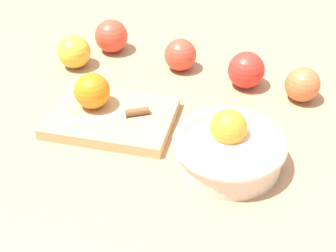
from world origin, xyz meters
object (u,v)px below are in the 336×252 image
at_px(apple_front_right, 74,52).
at_px(apple_front_left_2, 302,85).
at_px(bowl, 229,147).
at_px(orange_on_board, 92,91).
at_px(apple_front_center, 180,55).
at_px(apple_front_left, 246,70).
at_px(apple_front_right_2, 111,36).
at_px(cutting_board, 112,117).
at_px(knife, 119,115).

relative_size(apple_front_right, apple_front_left_2, 1.05).
height_order(bowl, orange_on_board, bowl).
bearing_deg(apple_front_right, bowl, 154.35).
bearing_deg(apple_front_center, apple_front_left, 173.24).
xyz_separation_m(orange_on_board, apple_front_center, (-0.10, -0.22, -0.02)).
bearing_deg(bowl, apple_front_right_2, -38.85).
height_order(apple_front_right, apple_front_center, apple_front_right).
height_order(bowl, apple_front_right, bowl).
bearing_deg(cutting_board, apple_front_right_2, -63.96).
xyz_separation_m(knife, apple_front_left, (-0.19, -0.22, 0.01)).
xyz_separation_m(apple_front_right, apple_front_center, (-0.22, -0.07, -0.00)).
bearing_deg(bowl, knife, -7.18).
bearing_deg(knife, apple_front_center, -98.11).
bearing_deg(knife, apple_front_right, -41.26).
relative_size(orange_on_board, apple_front_center, 0.96).
xyz_separation_m(knife, apple_front_right_2, (0.15, -0.26, 0.01)).
bearing_deg(orange_on_board, cutting_board, 167.89).
height_order(cutting_board, apple_front_right, apple_front_right).
height_order(knife, apple_front_right, apple_front_right).
relative_size(apple_front_left_2, apple_front_right_2, 0.90).
xyz_separation_m(apple_front_right, apple_front_left_2, (-0.49, -0.04, -0.00)).
xyz_separation_m(bowl, apple_front_center, (0.18, -0.27, 0.00)).
bearing_deg(bowl, apple_front_left, -83.50).
distance_m(orange_on_board, apple_front_left, 0.32).
height_order(orange_on_board, knife, orange_on_board).
xyz_separation_m(orange_on_board, knife, (-0.06, 0.02, -0.03)).
bearing_deg(apple_front_left_2, apple_front_right, 5.18).
distance_m(apple_front_left, apple_front_center, 0.15).
relative_size(apple_front_center, apple_front_right_2, 0.92).
bearing_deg(apple_front_left_2, apple_front_center, -5.95).
relative_size(cutting_board, orange_on_board, 3.39).
bearing_deg(apple_front_left, orange_on_board, 39.75).
relative_size(apple_front_right, apple_front_left, 0.96).
distance_m(apple_front_left, apple_front_right_2, 0.33).
relative_size(bowl, apple_front_left_2, 2.69).
relative_size(orange_on_board, knife, 0.49).
relative_size(orange_on_board, apple_front_right_2, 0.88).
height_order(apple_front_right, apple_front_left, apple_front_left).
height_order(orange_on_board, apple_front_right_2, orange_on_board).
bearing_deg(bowl, apple_front_left_2, -110.26).
relative_size(bowl, apple_front_left, 2.46).
xyz_separation_m(cutting_board, apple_front_right_2, (0.12, -0.25, 0.03)).
height_order(apple_front_right, apple_front_left_2, apple_front_right).
xyz_separation_m(apple_front_center, apple_front_left_2, (-0.27, 0.03, -0.00)).
bearing_deg(apple_front_right_2, orange_on_board, 108.68).
height_order(knife, apple_front_left, apple_front_left).
height_order(apple_front_left_2, apple_front_right_2, apple_front_right_2).
bearing_deg(apple_front_right, knife, 138.74).
bearing_deg(bowl, cutting_board, -8.26).
relative_size(cutting_board, apple_front_right, 3.12).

